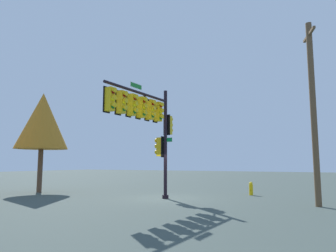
{
  "coord_description": "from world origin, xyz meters",
  "views": [
    {
      "loc": [
        15.79,
        8.4,
        2.01
      ],
      "look_at": [
        0.26,
        0.3,
        4.13
      ],
      "focal_mm": 32.86,
      "sensor_mm": 36.0,
      "label": 1
    }
  ],
  "objects_px": {
    "signal_pole_assembly": "(148,118)",
    "fire_hydrant": "(251,189)",
    "utility_pole": "(313,109)",
    "tree_near": "(42,121)"
  },
  "relations": [
    {
      "from": "fire_hydrant",
      "to": "tree_near",
      "type": "distance_m",
      "value": 14.99
    },
    {
      "from": "utility_pole",
      "to": "fire_hydrant",
      "type": "bearing_deg",
      "value": -133.7
    },
    {
      "from": "signal_pole_assembly",
      "to": "fire_hydrant",
      "type": "relative_size",
      "value": 7.57
    },
    {
      "from": "utility_pole",
      "to": "signal_pole_assembly",
      "type": "bearing_deg",
      "value": -74.93
    },
    {
      "from": "signal_pole_assembly",
      "to": "utility_pole",
      "type": "bearing_deg",
      "value": 105.07
    },
    {
      "from": "tree_near",
      "to": "utility_pole",
      "type": "bearing_deg",
      "value": 93.75
    },
    {
      "from": "utility_pole",
      "to": "fire_hydrant",
      "type": "height_order",
      "value": "utility_pole"
    },
    {
      "from": "fire_hydrant",
      "to": "tree_near",
      "type": "height_order",
      "value": "tree_near"
    },
    {
      "from": "tree_near",
      "to": "fire_hydrant",
      "type": "bearing_deg",
      "value": 110.04
    },
    {
      "from": "utility_pole",
      "to": "fire_hydrant",
      "type": "xyz_separation_m",
      "value": [
        -3.76,
        -3.93,
        -4.19
      ]
    }
  ]
}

